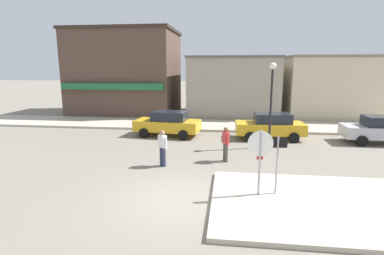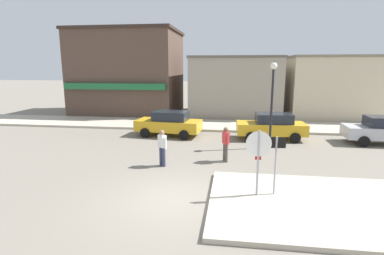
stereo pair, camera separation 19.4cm
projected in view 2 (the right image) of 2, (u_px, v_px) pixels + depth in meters
name	position (u px, v px, depth m)	size (l,w,h in m)	color
ground_plane	(176.00, 199.00, 9.81)	(160.00, 160.00, 0.00)	gray
sidewalk_corner	(313.00, 205.00, 9.23)	(6.40, 4.80, 0.15)	#B7AD99
kerb_far	(208.00, 125.00, 21.94)	(80.00, 4.00, 0.15)	#B7AD99
stop_sign	(258.00, 154.00, 9.58)	(0.82, 0.09, 2.30)	#9E9EA3
one_way_sign	(276.00, 159.00, 9.66)	(0.60, 0.07, 2.10)	#9E9EA3
lamp_post	(272.00, 93.00, 15.48)	(0.36, 0.36, 4.54)	black
parked_car_nearest	(169.00, 123.00, 18.69)	(4.16, 2.21, 1.56)	gold
parked_car_second	(271.00, 126.00, 17.79)	(4.08, 2.03, 1.56)	gold
parked_car_third	(384.00, 130.00, 16.68)	(4.04, 1.95, 1.56)	#B7B7BC
pedestrian_crossing_near	(226.00, 143.00, 13.58)	(0.34, 0.54, 1.61)	#4C473D
pedestrian_crossing_far	(162.00, 147.00, 12.95)	(0.48, 0.43, 1.61)	#2D334C
building_corner_shop	(129.00, 72.00, 27.59)	(9.27, 7.47, 7.50)	brown
building_storefront_left_near	(235.00, 86.00, 26.83)	(7.66, 7.31, 5.13)	#9E9384
building_storefront_left_mid	(336.00, 87.00, 25.35)	(8.20, 6.35, 5.15)	beige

